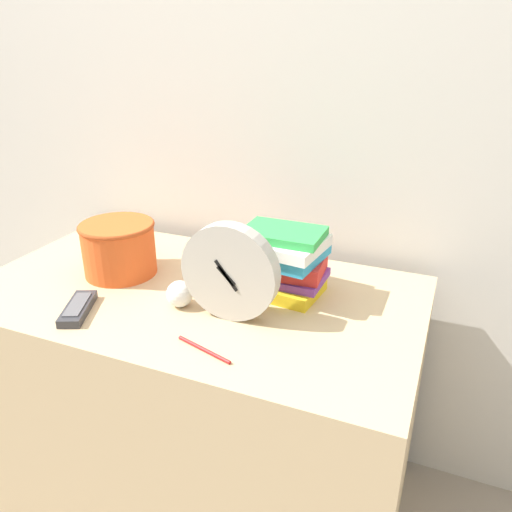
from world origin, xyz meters
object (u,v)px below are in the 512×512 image
object	(u,v)px
desk_clock	(230,272)
crumpled_paper_ball	(180,294)
basket	(119,247)
book_stack	(282,260)
tv_remote	(78,308)
pen	(204,349)

from	to	relation	value
desk_clock	crumpled_paper_ball	size ratio (longest dim) A/B	3.56
desk_clock	basket	bearing A→B (deg)	165.27
book_stack	tv_remote	xyz separation A→B (m)	(-0.41, -0.29, -0.08)
desk_clock	basket	size ratio (longest dim) A/B	1.14
desk_clock	book_stack	world-z (taller)	desk_clock
tv_remote	crumpled_paper_ball	bearing A→B (deg)	30.22
desk_clock	tv_remote	bearing A→B (deg)	-160.78
basket	tv_remote	world-z (taller)	basket
basket	tv_remote	distance (m)	0.23
tv_remote	book_stack	bearing A→B (deg)	35.00
desk_clock	book_stack	xyz separation A→B (m)	(0.07, 0.17, -0.03)
desk_clock	pen	xyz separation A→B (m)	(0.01, -0.15, -0.11)
book_stack	desk_clock	bearing A→B (deg)	-111.27
book_stack	pen	bearing A→B (deg)	-100.29
tv_remote	crumpled_paper_ball	xyz separation A→B (m)	(0.21, 0.12, 0.02)
tv_remote	desk_clock	bearing A→B (deg)	19.22
desk_clock	book_stack	distance (m)	0.18
desk_clock	crumpled_paper_ball	xyz separation A→B (m)	(-0.14, 0.00, -0.08)
basket	tv_remote	size ratio (longest dim) A/B	1.28
book_stack	crumpled_paper_ball	distance (m)	0.27
book_stack	tv_remote	size ratio (longest dim) A/B	1.54
desk_clock	crumpled_paper_ball	bearing A→B (deg)	179.46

